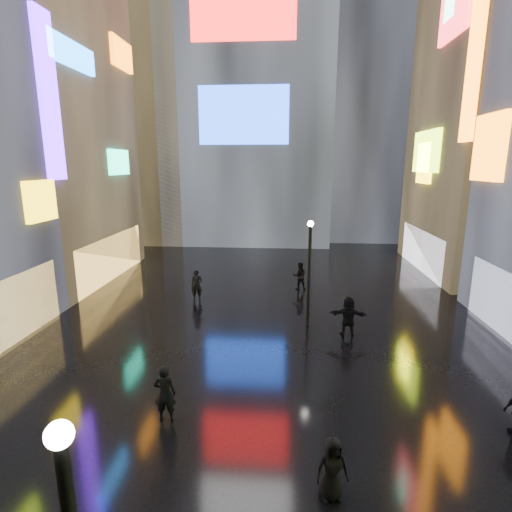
# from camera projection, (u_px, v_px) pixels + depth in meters

# --- Properties ---
(ground) EXTENTS (140.00, 140.00, 0.00)m
(ground) POSITION_uv_depth(u_px,v_px,m) (267.00, 314.00, 21.29)
(ground) COLOR black
(ground) RESTS_ON ground
(building_left_far) EXTENTS (10.28, 12.00, 22.00)m
(building_left_far) POSITION_uv_depth(u_px,v_px,m) (27.00, 113.00, 25.83)
(building_left_far) COLOR black
(building_left_far) RESTS_ON ground
(tower_main) EXTENTS (16.00, 14.20, 42.00)m
(tower_main) POSITION_uv_depth(u_px,v_px,m) (250.00, 29.00, 40.07)
(tower_main) COLOR black
(tower_main) RESTS_ON ground
(tower_flank_right) EXTENTS (12.00, 12.00, 34.00)m
(tower_flank_right) POSITION_uv_depth(u_px,v_px,m) (365.00, 74.00, 42.05)
(tower_flank_right) COLOR black
(tower_flank_right) RESTS_ON ground
(tower_flank_left) EXTENTS (10.00, 10.00, 26.00)m
(tower_flank_left) POSITION_uv_depth(u_px,v_px,m) (142.00, 112.00, 40.77)
(tower_flank_left) COLOR black
(tower_flank_left) RESTS_ON ground
(lamp_far) EXTENTS (0.30, 0.30, 5.20)m
(lamp_far) POSITION_uv_depth(u_px,v_px,m) (309.00, 267.00, 19.22)
(lamp_far) COLOR black
(lamp_far) RESTS_ON ground
(pedestrian_4) EXTENTS (0.86, 0.65, 1.59)m
(pedestrian_4) POSITION_uv_depth(u_px,v_px,m) (332.00, 468.00, 9.39)
(pedestrian_4) COLOR black
(pedestrian_4) RESTS_ON ground
(pedestrian_5) EXTENTS (1.78, 0.71, 1.88)m
(pedestrian_5) POSITION_uv_depth(u_px,v_px,m) (348.00, 316.00, 18.37)
(pedestrian_5) COLOR black
(pedestrian_5) RESTS_ON ground
(pedestrian_6) EXTENTS (0.74, 0.56, 1.83)m
(pedestrian_6) POSITION_uv_depth(u_px,v_px,m) (197.00, 285.00, 23.15)
(pedestrian_6) COLOR black
(pedestrian_6) RESTS_ON ground
(pedestrian_7) EXTENTS (0.91, 0.73, 1.77)m
(pedestrian_7) POSITION_uv_depth(u_px,v_px,m) (300.00, 276.00, 25.18)
(pedestrian_7) COLOR black
(pedestrian_7) RESTS_ON ground
(umbrella_2) EXTENTS (1.41, 1.40, 0.95)m
(umbrella_2) POSITION_uv_depth(u_px,v_px,m) (334.00, 421.00, 9.10)
(umbrella_2) COLOR black
(umbrella_2) RESTS_ON pedestrian_4
(pedestrian_8) EXTENTS (0.70, 0.49, 1.85)m
(pedestrian_8) POSITION_uv_depth(u_px,v_px,m) (165.00, 393.00, 12.23)
(pedestrian_8) COLOR black
(pedestrian_8) RESTS_ON ground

